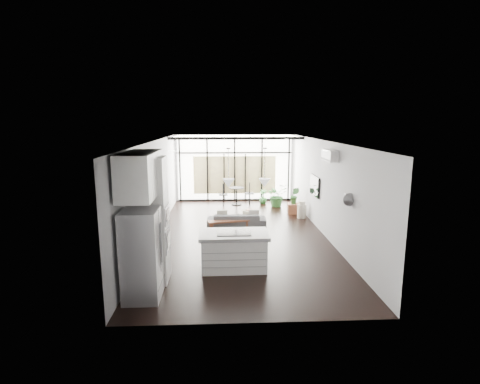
{
  "coord_description": "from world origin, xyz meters",
  "views": [
    {
      "loc": [
        -0.54,
        -10.79,
        3.37
      ],
      "look_at": [
        0.0,
        0.3,
        1.25
      ],
      "focal_mm": 28.0,
      "sensor_mm": 36.0,
      "label": 1
    }
  ],
  "objects": [
    {
      "name": "console_bench",
      "position": [
        -0.35,
        0.19,
        0.2
      ],
      "size": [
        1.31,
        0.6,
        0.41
      ],
      "primitive_type": "cube",
      "rotation": [
        0.0,
        0.0,
        0.23
      ],
      "color": "brown",
      "rests_on": "floor"
    },
    {
      "name": "cooktop",
      "position": [
        -0.28,
        -2.61,
        0.87
      ],
      "size": [
        0.77,
        0.52,
        0.01
      ],
      "primitive_type": "cube",
      "rotation": [
        0.0,
        0.0,
        0.01
      ],
      "color": "black",
      "rests_on": "island"
    },
    {
      "name": "fridge",
      "position": [
        -2.08,
        -3.95,
        0.87
      ],
      "size": [
        0.68,
        0.84,
        1.75
      ],
      "primitive_type": "cube",
      "color": "#9E9DA2",
      "rests_on": "floor"
    },
    {
      "name": "crate",
      "position": [
        2.12,
        2.54,
        0.18
      ],
      "size": [
        0.52,
        0.52,
        0.36
      ],
      "primitive_type": "cube",
      "rotation": [
        0.0,
        0.0,
        -0.1
      ],
      "color": "brown",
      "rests_on": "floor"
    },
    {
      "name": "ceiling",
      "position": [
        0.0,
        0.0,
        2.8
      ],
      "size": [
        5.0,
        10.0,
        0.0
      ],
      "primitive_type": "cube",
      "color": "white",
      "rests_on": "ground"
    },
    {
      "name": "plant_crate",
      "position": [
        2.12,
        2.54,
        0.5
      ],
      "size": [
        0.52,
        0.7,
        0.28
      ],
      "primitive_type": "imported",
      "rotation": [
        0.0,
        0.0,
        -0.32
      ],
      "color": "#316D30",
      "rests_on": "crate"
    },
    {
      "name": "upper_cabinets",
      "position": [
        -2.12,
        -3.5,
        2.35
      ],
      "size": [
        0.62,
        1.75,
        0.86
      ],
      "primitive_type": "cube",
      "color": "white",
      "rests_on": "wall_left"
    },
    {
      "name": "ac_unit",
      "position": [
        2.38,
        -0.8,
        2.45
      ],
      "size": [
        0.22,
        0.9,
        0.3
      ],
      "primitive_type": "cube",
      "color": "white",
      "rests_on": "wall_right"
    },
    {
      "name": "milk_can",
      "position": [
        2.25,
        1.86,
        0.3
      ],
      "size": [
        0.34,
        0.34,
        0.61
      ],
      "primitive_type": "cylinder",
      "rotation": [
        0.0,
        0.0,
        0.12
      ],
      "color": "beige",
      "rests_on": "floor"
    },
    {
      "name": "appliance_column",
      "position": [
        -2.04,
        -3.15,
        1.33
      ],
      "size": [
        0.68,
        0.72,
        2.65
      ],
      "primitive_type": "cube",
      "color": "white",
      "rests_on": "floor"
    },
    {
      "name": "pendant_left",
      "position": [
        -0.4,
        -2.65,
        2.02
      ],
      "size": [
        0.26,
        0.26,
        0.18
      ],
      "primitive_type": "cone",
      "color": "white",
      "rests_on": "ceiling"
    },
    {
      "name": "tv",
      "position": [
        2.46,
        1.0,
        1.3
      ],
      "size": [
        0.05,
        1.1,
        0.65
      ],
      "primitive_type": "cube",
      "color": "black",
      "rests_on": "wall_right"
    },
    {
      "name": "neighbour_building",
      "position": [
        0.0,
        4.95,
        1.1
      ],
      "size": [
        3.5,
        0.02,
        1.6
      ],
      "primitive_type": "cube",
      "color": "#F3EB98",
      "rests_on": "ground"
    },
    {
      "name": "wall_left",
      "position": [
        -2.5,
        0.0,
        1.4
      ],
      "size": [
        0.02,
        10.0,
        2.8
      ],
      "primitive_type": "cube",
      "color": "silver",
      "rests_on": "ground"
    },
    {
      "name": "skylight",
      "position": [
        0.0,
        4.0,
        2.77
      ],
      "size": [
        4.7,
        1.9,
        0.06
      ],
      "primitive_type": "cube",
      "color": "white",
      "rests_on": "ceiling"
    },
    {
      "name": "sofa",
      "position": [
        -0.1,
        0.54,
        0.36
      ],
      "size": [
        1.84,
        0.58,
        0.72
      ],
      "primitive_type": "imported",
      "rotation": [
        0.0,
        0.0,
        3.12
      ],
      "color": "#444547",
      "rests_on": "floor"
    },
    {
      "name": "glazing",
      "position": [
        0.0,
        4.88,
        1.4
      ],
      "size": [
        5.0,
        0.2,
        2.8
      ],
      "primitive_type": "cube",
      "color": "black",
      "rests_on": "ground"
    },
    {
      "name": "pendant_right",
      "position": [
        0.4,
        -2.65,
        2.02
      ],
      "size": [
        0.26,
        0.26,
        0.18
      ],
      "primitive_type": "cone",
      "color": "white",
      "rests_on": "ceiling"
    },
    {
      "name": "floor",
      "position": [
        0.0,
        0.0,
        0.0
      ],
      "size": [
        5.0,
        10.0,
        0.0
      ],
      "primitive_type": "cube",
      "color": "black",
      "rests_on": "ground"
    },
    {
      "name": "plant_tall",
      "position": [
        1.64,
        3.7,
        0.36
      ],
      "size": [
        1.15,
        1.19,
        0.71
      ],
      "primitive_type": "imported",
      "rotation": [
        0.0,
        0.0,
        0.47
      ],
      "color": "#316D30",
      "rests_on": "floor"
    },
    {
      "name": "plant_med",
      "position": [
        1.14,
        4.19,
        0.16
      ],
      "size": [
        0.57,
        0.67,
        0.33
      ],
      "primitive_type": "imported",
      "rotation": [
        0.0,
        0.0,
        -0.5
      ],
      "color": "#316D30",
      "rests_on": "floor"
    },
    {
      "name": "bistro_set",
      "position": [
        0.04,
        4.07,
        0.39
      ],
      "size": [
        1.71,
        0.94,
        0.77
      ],
      "primitive_type": "cube",
      "rotation": [
        0.0,
        0.0,
        0.19
      ],
      "color": "black",
      "rests_on": "floor"
    },
    {
      "name": "wall_front",
      "position": [
        0.0,
        -5.0,
        1.4
      ],
      "size": [
        5.0,
        0.02,
        2.8
      ],
      "primitive_type": "cube",
      "color": "silver",
      "rests_on": "ground"
    },
    {
      "name": "pouf",
      "position": [
        0.38,
        1.55,
        0.19
      ],
      "size": [
        0.55,
        0.55,
        0.38
      ],
      "primitive_type": "cylinder",
      "rotation": [
        0.0,
        0.0,
        0.17
      ],
      "color": "beige",
      "rests_on": "floor"
    },
    {
      "name": "wall_right",
      "position": [
        2.5,
        0.0,
        1.4
      ],
      "size": [
        0.02,
        10.0,
        2.8
      ],
      "primitive_type": "cube",
      "color": "silver",
      "rests_on": "ground"
    },
    {
      "name": "island",
      "position": [
        -0.28,
        -2.61,
        0.43
      ],
      "size": [
        1.58,
        0.95,
        0.86
      ],
      "primitive_type": "cube",
      "rotation": [
        0.0,
        0.0,
        0.01
      ],
      "color": "white",
      "rests_on": "floor"
    },
    {
      "name": "framed_art",
      "position": [
        -2.47,
        -0.5,
        1.55
      ],
      "size": [
        0.04,
        0.7,
        0.9
      ],
      "primitive_type": "cube",
      "color": "black",
      "rests_on": "wall_left"
    },
    {
      "name": "wall_back",
      "position": [
        0.0,
        5.0,
        1.4
      ],
      "size": [
        5.0,
        0.02,
        2.8
      ],
      "primitive_type": "cube",
      "color": "silver",
      "rests_on": "ground"
    }
  ]
}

